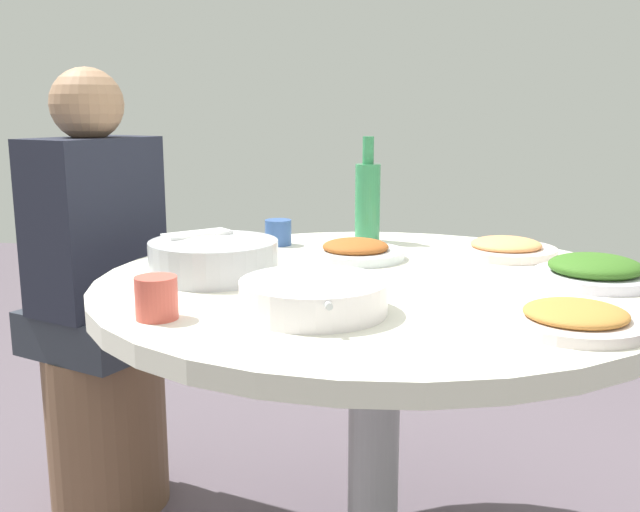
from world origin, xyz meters
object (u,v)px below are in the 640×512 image
(dish_shrimp, at_px, (506,248))
(dish_tofu_braise, at_px, (575,318))
(dish_stirfry, at_px, (356,251))
(tea_cup_near, at_px, (156,298))
(round_dining_table, at_px, (376,322))
(diner_left, at_px, (95,236))
(stool_for_diner_left, at_px, (107,426))
(rice_bowl, at_px, (214,258))
(soup_bowl, at_px, (313,297))
(tea_cup_far, at_px, (278,232))
(green_bottle, at_px, (368,200))
(dish_greens, at_px, (595,271))

(dish_shrimp, bearing_deg, dish_tofu_braise, -84.16)
(dish_stirfry, relative_size, tea_cup_near, 3.17)
(round_dining_table, xyz_separation_m, diner_left, (-0.78, 0.30, 0.11))
(tea_cup_near, bearing_deg, stool_for_diner_left, 123.58)
(round_dining_table, relative_size, dish_stirfry, 5.06)
(diner_left, bearing_deg, dish_shrimp, -0.04)
(dish_tofu_braise, height_order, diner_left, diner_left)
(rice_bowl, distance_m, dish_shrimp, 0.72)
(rice_bowl, relative_size, soup_bowl, 1.00)
(tea_cup_far, bearing_deg, green_bottle, 22.23)
(dish_shrimp, bearing_deg, stool_for_diner_left, 179.96)
(dish_greens, relative_size, diner_left, 0.32)
(dish_tofu_braise, relative_size, tea_cup_near, 3.16)
(soup_bowl, relative_size, diner_left, 0.36)
(soup_bowl, distance_m, diner_left, 0.90)
(dish_tofu_braise, xyz_separation_m, green_bottle, (-0.42, 0.74, 0.10))
(stool_for_diner_left, bearing_deg, dish_tofu_braise, -27.77)
(dish_greens, distance_m, dish_tofu_braise, 0.35)
(soup_bowl, height_order, diner_left, diner_left)
(round_dining_table, height_order, dish_stirfry, dish_stirfry)
(soup_bowl, bearing_deg, rice_bowl, 137.03)
(rice_bowl, distance_m, dish_greens, 0.80)
(dish_greens, relative_size, tea_cup_far, 3.55)
(rice_bowl, bearing_deg, dish_tofu_braise, -20.58)
(rice_bowl, bearing_deg, soup_bowl, -42.97)
(green_bottle, bearing_deg, dish_stirfry, -91.12)
(soup_bowl, xyz_separation_m, dish_stirfry, (0.02, 0.48, -0.01))
(rice_bowl, xyz_separation_m, dish_tofu_braise, (0.70, -0.26, -0.02))
(dish_shrimp, height_order, tea_cup_far, tea_cup_far)
(dish_stirfry, distance_m, diner_left, 0.72)
(tea_cup_far, bearing_deg, soup_bowl, -72.02)
(tea_cup_near, relative_size, diner_left, 0.10)
(rice_bowl, relative_size, diner_left, 0.36)
(rice_bowl, distance_m, green_bottle, 0.56)
(round_dining_table, xyz_separation_m, green_bottle, (-0.06, 0.44, 0.21))
(green_bottle, distance_m, stool_for_diner_left, 0.98)
(soup_bowl, bearing_deg, round_dining_table, 72.42)
(dish_shrimp, xyz_separation_m, tea_cup_far, (-0.58, 0.05, 0.02))
(dish_tofu_braise, relative_size, green_bottle, 0.83)
(soup_bowl, height_order, dish_shrimp, soup_bowl)
(dish_tofu_braise, height_order, tea_cup_far, tea_cup_far)
(diner_left, bearing_deg, dish_greens, -11.89)
(round_dining_table, bearing_deg, dish_shrimp, 45.73)
(soup_bowl, distance_m, tea_cup_near, 0.27)
(dish_shrimp, relative_size, green_bottle, 0.87)
(dish_greens, height_order, tea_cup_near, tea_cup_near)
(dish_shrimp, xyz_separation_m, tea_cup_near, (-0.64, -0.66, 0.02))
(round_dining_table, xyz_separation_m, soup_bowl, (-0.09, -0.28, 0.12))
(tea_cup_far, bearing_deg, rice_bowl, -98.47)
(tea_cup_far, height_order, stool_for_diner_left, tea_cup_far)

